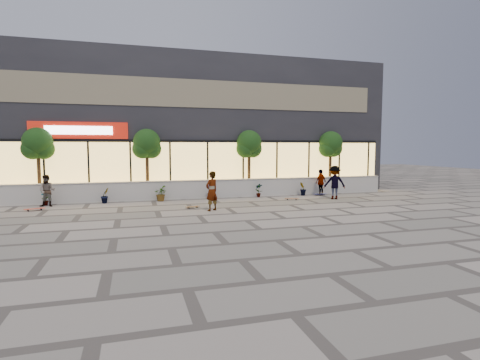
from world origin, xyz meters
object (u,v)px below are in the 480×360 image
object	(u,v)px
skateboard_right_far	(320,194)
skater_left	(47,191)
skater_center	(212,191)
skater_right_far	(335,183)
tree_mideast	(249,146)
skateboard_left	(35,209)
tree_midwest	(147,146)
tree_west	(38,145)
skateboard_right_near	(292,199)
skater_right_near	(321,182)
tree_east	(331,146)
skateboard_center	(193,207)

from	to	relation	value
skateboard_right_far	skater_left	bearing A→B (deg)	178.17
skater_center	skater_right_far	distance (m)	7.59
tree_mideast	skateboard_left	size ratio (longest dim) A/B	4.43
tree_mideast	skater_left	bearing A→B (deg)	-171.04
tree_mideast	skater_right_far	xyz separation A→B (m)	(4.00, -3.16, -2.05)
tree_midwest	skateboard_left	xyz separation A→B (m)	(-5.14, -2.81, -2.90)
skateboard_right_far	skater_right_far	bearing A→B (deg)	-92.62
tree_mideast	skateboard_left	xyz separation A→B (m)	(-11.14, -2.81, -2.90)
skateboard_left	skater_center	bearing A→B (deg)	-37.36
tree_west	skateboard_right_near	size ratio (longest dim) A/B	4.91
skater_right_near	skateboard_right_near	size ratio (longest dim) A/B	1.97
skateboard_left	skateboard_right_near	distance (m)	12.71
tree_east	skater_left	xyz separation A→B (m)	(-16.31, -1.70, -2.21)
tree_midwest	tree_mideast	bearing A→B (deg)	0.00
tree_mideast	skater_right_far	world-z (taller)	tree_mideast
skater_right_far	skateboard_center	size ratio (longest dim) A/B	2.58
skateboard_center	skateboard_right_near	bearing A→B (deg)	-4.10
skater_left	tree_east	bearing A→B (deg)	13.19
tree_midwest	skateboard_right_near	bearing A→B (deg)	-20.57
tree_east	skateboard_right_near	size ratio (longest dim) A/B	4.91
skater_right_far	tree_midwest	bearing A→B (deg)	-0.83
tree_east	skater_right_near	world-z (taller)	tree_east
skater_right_near	skater_left	bearing A→B (deg)	-24.73
tree_west	skater_center	world-z (taller)	tree_west
skateboard_left	skateboard_right_far	xyz separation A→B (m)	(15.14, 1.31, -0.00)
skateboard_center	skateboard_right_far	size ratio (longest dim) A/B	0.87
skater_left	skateboard_center	world-z (taller)	skater_left
tree_west	skateboard_right_far	world-z (taller)	tree_west
skater_left	skateboard_right_far	xyz separation A→B (m)	(14.81, 0.20, -0.70)
tree_west	tree_east	xyz separation A→B (m)	(17.00, 0.00, 0.00)
tree_midwest	skater_right_far	size ratio (longest dim) A/B	2.10
tree_mideast	skateboard_right_near	size ratio (longest dim) A/B	4.91
tree_midwest	skater_right_far	world-z (taller)	tree_midwest
skater_right_far	skateboard_right_far	size ratio (longest dim) A/B	2.25
tree_west	tree_mideast	distance (m)	11.50
tree_midwest	skater_center	world-z (taller)	tree_midwest
tree_east	skateboard_center	bearing A→B (deg)	-156.99
skateboard_left	skateboard_right_near	size ratio (longest dim) A/B	1.11
tree_mideast	skater_right_near	world-z (taller)	tree_mideast
skateboard_right_far	skater_center	bearing A→B (deg)	-156.96
tree_west	skater_right_near	distance (m)	15.81
skateboard_right_near	tree_east	bearing A→B (deg)	56.67
skater_left	skateboard_right_far	distance (m)	14.83
tree_mideast	skater_center	size ratio (longest dim) A/B	2.17
skater_center	skateboard_left	world-z (taller)	skater_center
skateboard_left	skateboard_right_far	size ratio (longest dim) A/B	1.07
tree_east	skater_left	world-z (taller)	tree_east
skater_right_near	skateboard_left	xyz separation A→B (m)	(-15.24, -1.41, -0.70)
skater_left	skater_center	bearing A→B (deg)	-16.83
skateboard_right_far	skater_right_near	bearing A→B (deg)	42.83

